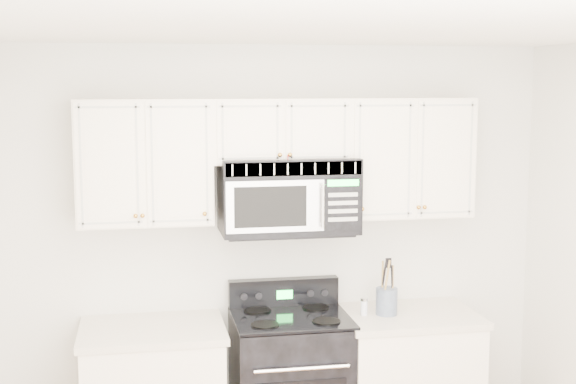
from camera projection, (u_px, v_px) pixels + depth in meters
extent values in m
cube|color=white|center=(346.00, 25.00, 3.29)|extent=(3.50, 3.50, 0.01)
cube|color=silver|center=(275.00, 249.00, 5.18)|extent=(3.50, 0.01, 2.60)
cube|color=beige|center=(152.00, 330.00, 4.78)|extent=(0.86, 0.65, 0.04)
cube|color=beige|center=(408.00, 316.00, 5.07)|extent=(0.86, 0.65, 0.04)
cylinder|color=silver|center=(302.00, 369.00, 4.64)|extent=(0.56, 0.02, 0.02)
cube|color=black|center=(291.00, 318.00, 4.94)|extent=(0.71, 0.61, 0.02)
cube|color=black|center=(283.00, 293.00, 5.19)|extent=(0.71, 0.08, 0.19)
cube|color=#2CFF4E|center=(285.00, 295.00, 5.14)|extent=(0.10, 0.00, 0.06)
cube|color=white|center=(144.00, 162.00, 4.78)|extent=(0.80, 0.33, 0.75)
cube|color=white|center=(407.00, 157.00, 5.08)|extent=(0.80, 0.33, 0.75)
cube|color=white|center=(279.00, 130.00, 4.91)|extent=(0.84, 0.33, 0.39)
sphere|color=#B57F29|center=(143.00, 216.00, 4.64)|extent=(0.03, 0.03, 0.03)
sphere|color=#B57F29|center=(205.00, 214.00, 4.70)|extent=(0.03, 0.03, 0.03)
sphere|color=#B57F29|center=(362.00, 209.00, 4.88)|extent=(0.03, 0.03, 0.03)
sphere|color=#B57F29|center=(419.00, 207.00, 4.95)|extent=(0.03, 0.03, 0.03)
sphere|color=#B57F29|center=(280.00, 155.00, 4.74)|extent=(0.03, 0.03, 0.03)
sphere|color=#B57F29|center=(290.00, 155.00, 4.75)|extent=(0.03, 0.03, 0.03)
cylinder|color=#BF070D|center=(288.00, 165.00, 4.76)|extent=(0.00, 0.00, 0.12)
sphere|color=#B57F29|center=(288.00, 175.00, 4.76)|extent=(0.04, 0.04, 0.04)
cube|color=black|center=(288.00, 195.00, 4.93)|extent=(0.84, 0.42, 0.46)
cube|color=beige|center=(294.00, 169.00, 4.71)|extent=(0.82, 0.01, 0.08)
cube|color=#BBBCBF|center=(275.00, 207.00, 4.71)|extent=(0.58, 0.01, 0.31)
cube|color=black|center=(271.00, 207.00, 4.69)|extent=(0.43, 0.01, 0.24)
cube|color=black|center=(343.00, 205.00, 4.78)|extent=(0.23, 0.01, 0.31)
cube|color=#2CFF4E|center=(343.00, 183.00, 4.76)|extent=(0.19, 0.00, 0.04)
cylinder|color=silver|center=(323.00, 206.00, 4.72)|extent=(0.02, 0.02, 0.26)
cylinder|color=slate|center=(387.00, 301.00, 5.02)|extent=(0.14, 0.14, 0.17)
cylinder|color=#A17F41|center=(393.00, 288.00, 5.02)|extent=(0.01, 0.01, 0.29)
cylinder|color=black|center=(382.00, 286.00, 5.04)|extent=(0.01, 0.01, 0.32)
cylinder|color=#A17F41|center=(386.00, 286.00, 4.97)|extent=(0.01, 0.01, 0.34)
cylinder|color=black|center=(392.00, 288.00, 5.02)|extent=(0.01, 0.01, 0.29)
cylinder|color=#A17F41|center=(382.00, 286.00, 5.04)|extent=(0.01, 0.01, 0.32)
cylinder|color=silver|center=(364.00, 308.00, 5.02)|extent=(0.04, 0.04, 0.09)
cylinder|color=silver|center=(364.00, 299.00, 5.01)|extent=(0.05, 0.05, 0.02)
cylinder|color=silver|center=(381.00, 307.00, 5.02)|extent=(0.05, 0.05, 0.09)
cylinder|color=silver|center=(381.00, 299.00, 5.01)|extent=(0.05, 0.05, 0.02)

